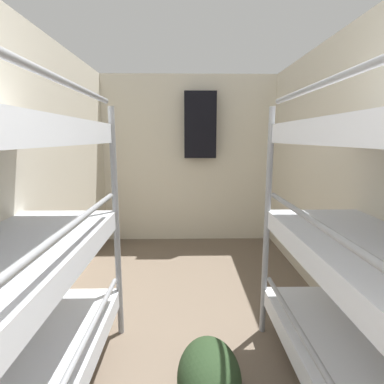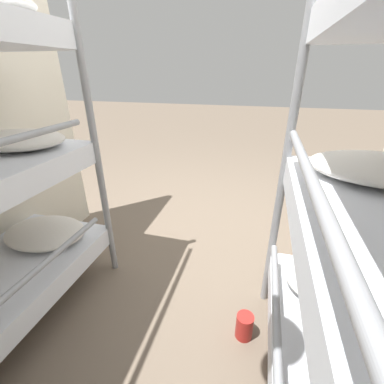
# 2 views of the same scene
# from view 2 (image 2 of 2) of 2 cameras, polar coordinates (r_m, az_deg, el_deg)

# --- Properties ---
(ground_plane) EXTENTS (20.00, 20.00, 0.00)m
(ground_plane) POSITION_cam_2_polar(r_m,az_deg,el_deg) (2.39, 2.25, -9.81)
(ground_plane) COLOR #6B5B4C
(tin_can) EXTENTS (0.10, 0.10, 0.15)m
(tin_can) POSITION_cam_2_polar(r_m,az_deg,el_deg) (1.65, 11.56, -27.18)
(tin_can) COLOR #AD231E
(tin_can) RESTS_ON ground_plane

